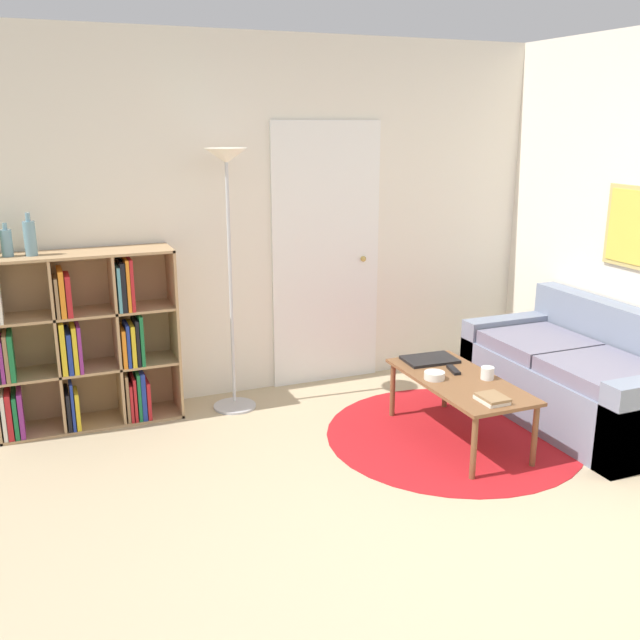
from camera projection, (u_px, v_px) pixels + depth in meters
ground_plane at (460, 573)px, 3.27m from camera, size 14.00×14.00×0.00m
wall_back at (275, 221)px, 5.26m from camera, size 7.26×0.11×2.60m
wall_right at (634, 227)px, 4.86m from camera, size 0.08×5.59×2.60m
rug at (453, 435)px, 4.71m from camera, size 1.67×1.67×0.01m
bookshelf at (81, 344)px, 4.75m from camera, size 1.19×0.34×1.19m
floor_lamp at (228, 205)px, 4.77m from camera, size 0.31×0.31×1.83m
couch at (583, 380)px, 4.91m from camera, size 0.83×1.59×0.78m
coffee_table at (459, 385)px, 4.55m from camera, size 0.51×1.07×0.42m
laptop at (430, 359)px, 4.88m from camera, size 0.37×0.26×0.02m
bowl at (434, 375)px, 4.53m from camera, size 0.13×0.13×0.05m
book_stack_on_table at (492, 399)px, 4.17m from camera, size 0.15×0.18×0.04m
cup at (487, 373)px, 4.53m from camera, size 0.08×0.08×0.08m
remote at (453, 370)px, 4.68m from camera, size 0.08×0.17×0.02m
bottle_middle at (7, 243)px, 4.42m from camera, size 0.07×0.07×0.21m
bottle_right at (30, 238)px, 4.45m from camera, size 0.08×0.08×0.27m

